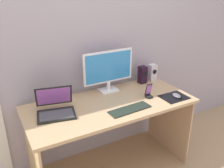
% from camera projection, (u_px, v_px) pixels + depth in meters
% --- Properties ---
extents(ground_plane, '(8.00, 8.00, 0.00)m').
position_uv_depth(ground_plane, '(111.00, 168.00, 2.48)').
color(ground_plane, tan).
extents(wall_back, '(6.00, 0.04, 2.50)m').
position_uv_depth(wall_back, '(90.00, 39.00, 2.31)').
color(wall_back, '#A89FAC').
rests_on(wall_back, ground_plane).
extents(desk, '(1.51, 0.68, 0.75)m').
position_uv_depth(desk, '(110.00, 117.00, 2.25)').
color(desk, tan).
rests_on(desk, ground_plane).
extents(monitor, '(0.52, 0.14, 0.41)m').
position_uv_depth(monitor, '(108.00, 69.00, 2.35)').
color(monitor, white).
rests_on(monitor, desk).
extents(speaker_right, '(0.08, 0.08, 0.18)m').
position_uv_depth(speaker_right, '(152.00, 73.00, 2.64)').
color(speaker_right, silver).
rests_on(speaker_right, desk).
extents(speaker_near_monitor, '(0.08, 0.08, 0.18)m').
position_uv_depth(speaker_near_monitor, '(143.00, 75.00, 2.59)').
color(speaker_near_monitor, black).
rests_on(speaker_near_monitor, desk).
extents(laptop, '(0.36, 0.35, 0.21)m').
position_uv_depth(laptop, '(56.00, 108.00, 2.01)').
color(laptop, black).
rests_on(laptop, desk).
extents(keyboard_external, '(0.38, 0.14, 0.01)m').
position_uv_depth(keyboard_external, '(130.00, 109.00, 2.07)').
color(keyboard_external, '#212B23').
rests_on(keyboard_external, desk).
extents(mousepad, '(0.25, 0.20, 0.00)m').
position_uv_depth(mousepad, '(174.00, 97.00, 2.30)').
color(mousepad, black).
rests_on(mousepad, desk).
extents(mouse, '(0.07, 0.10, 0.04)m').
position_uv_depth(mouse, '(177.00, 96.00, 2.28)').
color(mouse, '#58555D').
rests_on(mouse, mousepad).
extents(phone_in_dock, '(0.06, 0.06, 0.14)m').
position_uv_depth(phone_in_dock, '(149.00, 93.00, 2.28)').
color(phone_in_dock, black).
rests_on(phone_in_dock, desk).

